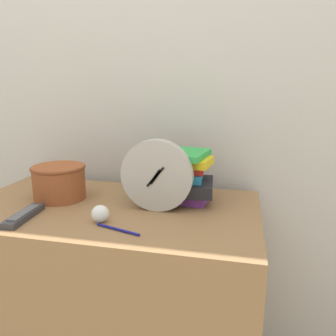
# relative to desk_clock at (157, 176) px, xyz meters

# --- Properties ---
(wall_back) EXTENTS (6.00, 0.04, 2.40)m
(wall_back) POSITION_rel_desk_clock_xyz_m (-0.18, 0.36, 0.34)
(wall_back) COLOR beige
(wall_back) RESTS_ON ground_plane
(desk) EXTENTS (1.04, 0.58, 0.74)m
(desk) POSITION_rel_desk_clock_xyz_m (-0.18, 0.00, -0.49)
(desk) COLOR olive
(desk) RESTS_ON ground_plane
(desk_clock) EXTENTS (0.24, 0.04, 0.24)m
(desk_clock) POSITION_rel_desk_clock_xyz_m (0.00, 0.00, 0.00)
(desk_clock) COLOR #B7B2A8
(desk_clock) RESTS_ON desk
(book_stack) EXTENTS (0.28, 0.22, 0.19)m
(book_stack) POSITION_rel_desk_clock_xyz_m (0.05, 0.12, -0.03)
(book_stack) COLOR #7A3899
(book_stack) RESTS_ON desk
(basket) EXTENTS (0.20, 0.20, 0.13)m
(basket) POSITION_rel_desk_clock_xyz_m (-0.38, 0.04, -0.05)
(basket) COLOR #994C28
(basket) RESTS_ON desk
(tv_remote) EXTENTS (0.06, 0.18, 0.02)m
(tv_remote) POSITION_rel_desk_clock_xyz_m (-0.39, -0.17, -0.11)
(tv_remote) COLOR #333338
(tv_remote) RESTS_ON desk
(crumpled_paper_ball) EXTENTS (0.05, 0.05, 0.05)m
(crumpled_paper_ball) POSITION_rel_desk_clock_xyz_m (-0.14, -0.14, -0.09)
(crumpled_paper_ball) COLOR white
(crumpled_paper_ball) RESTS_ON desk
(pen) EXTENTS (0.15, 0.05, 0.01)m
(pen) POSITION_rel_desk_clock_xyz_m (-0.07, -0.19, -0.12)
(pen) COLOR navy
(pen) RESTS_ON desk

